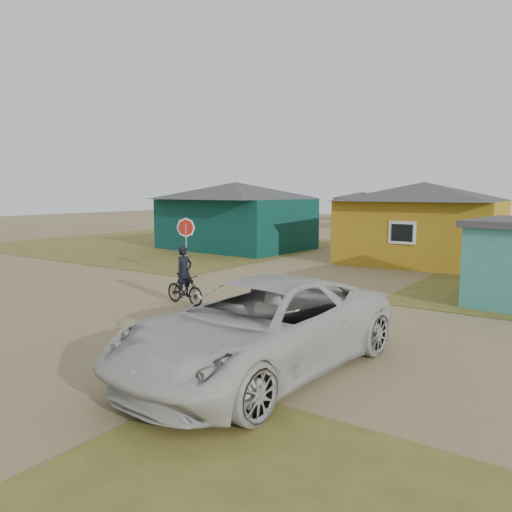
{
  "coord_description": "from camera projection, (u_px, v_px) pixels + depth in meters",
  "views": [
    {
      "loc": [
        9.61,
        -10.56,
        3.43
      ],
      "look_at": [
        0.23,
        3.0,
        1.3
      ],
      "focal_mm": 35.0,
      "sensor_mm": 36.0,
      "label": 1
    }
  ],
  "objects": [
    {
      "name": "stop_sign",
      "position": [
        186.0,
        233.0,
        20.01
      ],
      "size": [
        0.78,
        0.06,
        2.39
      ],
      "color": "gray",
      "rests_on": "ground"
    },
    {
      "name": "house_teal",
      "position": [
        236.0,
        215.0,
        30.02
      ],
      "size": [
        8.93,
        7.08,
        4.0
      ],
      "color": "#09342F",
      "rests_on": "ground"
    },
    {
      "name": "house_pale_north",
      "position": [
        362.0,
        206.0,
        59.67
      ],
      "size": [
        6.28,
        5.81,
        3.4
      ],
      "color": "#ABB49B",
      "rests_on": "ground"
    },
    {
      "name": "grass_nw",
      "position": [
        165.0,
        244.0,
        32.98
      ],
      "size": [
        20.0,
        18.0,
        0.0
      ],
      "primitive_type": "cube",
      "color": "olive",
      "rests_on": "ground"
    },
    {
      "name": "vehicle",
      "position": [
        259.0,
        327.0,
        9.47
      ],
      "size": [
        3.34,
        6.51,
        1.76
      ],
      "primitive_type": "imported",
      "rotation": [
        0.0,
        0.0,
        -0.07
      ],
      "color": "beige",
      "rests_on": "ground"
    },
    {
      "name": "ground",
      "position": [
        191.0,
        311.0,
        14.48
      ],
      "size": [
        120.0,
        120.0,
        0.0
      ],
      "primitive_type": "plane",
      "color": "#8D7951"
    },
    {
      "name": "house_yellow",
      "position": [
        423.0,
        221.0,
        24.23
      ],
      "size": [
        7.72,
        6.76,
        3.9
      ],
      "color": "#A27B18",
      "rests_on": "ground"
    },
    {
      "name": "cyclist",
      "position": [
        185.0,
        283.0,
        15.22
      ],
      "size": [
        1.63,
        0.61,
        1.79
      ],
      "color": "black",
      "rests_on": "ground"
    },
    {
      "name": "house_pale_west",
      "position": [
        393.0,
        209.0,
        45.35
      ],
      "size": [
        7.04,
        6.15,
        3.6
      ],
      "color": "#ABB49B",
      "rests_on": "ground"
    }
  ]
}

